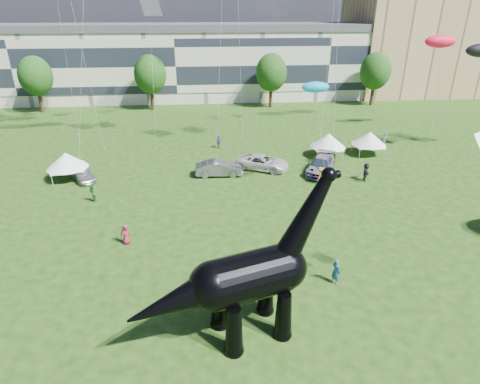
{
  "coord_description": "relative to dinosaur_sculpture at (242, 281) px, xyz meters",
  "views": [
    {
      "loc": [
        -3.7,
        -15.32,
        15.89
      ],
      "look_at": [
        -1.51,
        8.0,
        5.0
      ],
      "focal_mm": 30.0,
      "sensor_mm": 36.0,
      "label": 1
    }
  ],
  "objects": [
    {
      "name": "ground",
      "position": [
        2.06,
        -0.85,
        -3.45
      ],
      "size": [
        220.0,
        220.0,
        0.0
      ],
      "primitive_type": "plane",
      "color": "#16330C",
      "rests_on": "ground"
    },
    {
      "name": "terrace_row",
      "position": [
        -5.94,
        61.15,
        2.55
      ],
      "size": [
        78.0,
        11.0,
        12.0
      ],
      "primitive_type": "cube",
      "color": "beige",
      "rests_on": "ground"
    },
    {
      "name": "apartment_block",
      "position": [
        42.06,
        64.15,
        7.55
      ],
      "size": [
        28.0,
        18.0,
        22.0
      ],
      "primitive_type": "cube",
      "color": "tan",
      "rests_on": "ground"
    },
    {
      "name": "tree_far_left",
      "position": [
        -27.94,
        52.15,
        2.84
      ],
      "size": [
        5.2,
        5.2,
        9.44
      ],
      "color": "#382314",
      "rests_on": "ground"
    },
    {
      "name": "tree_mid_left",
      "position": [
        -9.94,
        52.15,
        2.84
      ],
      "size": [
        5.2,
        5.2,
        9.44
      ],
      "color": "#382314",
      "rests_on": "ground"
    },
    {
      "name": "tree_mid_right",
      "position": [
        10.06,
        52.15,
        2.84
      ],
      "size": [
        5.2,
        5.2,
        9.44
      ],
      "color": "#382314",
      "rests_on": "ground"
    },
    {
      "name": "tree_far_right",
      "position": [
        28.06,
        52.15,
        2.84
      ],
      "size": [
        5.2,
        5.2,
        9.44
      ],
      "color": "#382314",
      "rests_on": "ground"
    },
    {
      "name": "dinosaur_sculpture",
      "position": [
        0.0,
        0.0,
        0.0
      ],
      "size": [
        11.07,
        5.01,
        9.13
      ],
      "rotation": [
        0.0,
        0.0,
        0.31
      ],
      "color": "black",
      "rests_on": "ground"
    },
    {
      "name": "car_silver",
      "position": [
        -14.0,
        22.36,
        -2.72
      ],
      "size": [
        3.83,
        4.5,
        1.46
      ],
      "primitive_type": "imported",
      "rotation": [
        0.0,
        0.0,
        0.6
      ],
      "color": "silver",
      "rests_on": "ground"
    },
    {
      "name": "car_grey",
      "position": [
        -0.21,
        22.1,
        -2.66
      ],
      "size": [
        4.84,
        1.78,
        1.58
      ],
      "primitive_type": "imported",
      "rotation": [
        0.0,
        0.0,
        1.55
      ],
      "color": "slate",
      "rests_on": "ground"
    },
    {
      "name": "car_white",
      "position": [
        4.5,
        23.43,
        -2.67
      ],
      "size": [
        6.19,
        4.77,
        1.56
      ],
      "primitive_type": "imported",
      "rotation": [
        0.0,
        0.0,
        1.12
      ],
      "color": "silver",
      "rests_on": "ground"
    },
    {
      "name": "car_dark",
      "position": [
        10.46,
        22.0,
        -2.63
      ],
      "size": [
        4.58,
        6.06,
        1.63
      ],
      "primitive_type": "imported",
      "rotation": [
        0.0,
        0.0,
        -0.47
      ],
      "color": "#595960",
      "rests_on": "ground"
    },
    {
      "name": "gazebo_near",
      "position": [
        12.53,
        26.64,
        -1.5
      ],
      "size": [
        4.25,
        4.25,
        2.77
      ],
      "rotation": [
        0.0,
        0.0,
        -0.07
      ],
      "color": "white",
      "rests_on": "ground"
    },
    {
      "name": "gazebo_far",
      "position": [
        17.53,
        27.03,
        -1.52
      ],
      "size": [
        4.14,
        4.14,
        2.74
      ],
      "rotation": [
        0.0,
        0.0,
        -0.05
      ],
      "color": "white",
      "rests_on": "ground"
    },
    {
      "name": "gazebo_left",
      "position": [
        -15.32,
        22.66,
        -1.5
      ],
      "size": [
        4.85,
        4.85,
        2.78
      ],
      "rotation": [
        0.0,
        0.0,
        0.25
      ],
      "color": "white",
      "rests_on": "ground"
    },
    {
      "name": "visitors",
      "position": [
        0.38,
        15.32,
        -2.6
      ],
      "size": [
        49.84,
        42.76,
        1.86
      ],
      "color": "#2C626E",
      "rests_on": "ground"
    }
  ]
}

